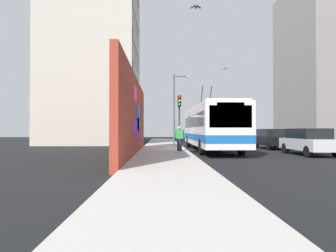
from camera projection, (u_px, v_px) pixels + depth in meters
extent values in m
plane|color=black|center=(185.00, 150.00, 20.19)|extent=(80.00, 80.00, 0.00)
cube|color=#ADA8A0|center=(163.00, 149.00, 20.15)|extent=(48.00, 3.20, 0.15)
cube|color=maroon|center=(134.00, 117.00, 15.92)|extent=(13.56, 0.30, 4.51)
cube|color=#F2338C|center=(135.00, 94.00, 15.09)|extent=(1.79, 0.02, 0.82)
cube|color=#8C19D8|center=(135.00, 127.00, 14.71)|extent=(1.58, 0.02, 0.72)
cube|color=blue|center=(139.00, 119.00, 17.37)|extent=(2.00, 0.02, 1.63)
cube|color=blue|center=(138.00, 123.00, 16.84)|extent=(1.74, 0.02, 0.70)
cube|color=#8C19D8|center=(139.00, 136.00, 17.46)|extent=(0.94, 0.02, 0.93)
cube|color=#B2A899|center=(93.00, 55.00, 30.32)|extent=(9.27, 9.37, 19.52)
cube|color=black|center=(136.00, 104.00, 30.36)|extent=(7.88, 0.04, 1.10)
cube|color=black|center=(136.00, 75.00, 30.41)|extent=(7.88, 0.04, 1.10)
cube|color=black|center=(136.00, 46.00, 30.45)|extent=(7.88, 0.04, 1.10)
cube|color=black|center=(136.00, 17.00, 30.50)|extent=(7.88, 0.04, 1.10)
cube|color=gray|center=(319.00, 64.00, 32.77)|extent=(10.54, 6.79, 18.72)
cube|color=silver|center=(210.00, 127.00, 20.25)|extent=(12.13, 2.60, 2.58)
cube|color=silver|center=(210.00, 108.00, 20.27)|extent=(11.64, 2.39, 0.12)
cube|color=#1959A5|center=(210.00, 137.00, 20.24)|extent=(12.15, 2.62, 0.44)
cube|color=black|center=(231.00, 116.00, 14.22)|extent=(0.04, 2.21, 1.16)
cube|color=black|center=(210.00, 121.00, 20.26)|extent=(11.16, 2.63, 0.82)
cube|color=orange|center=(231.00, 105.00, 14.24)|extent=(0.06, 1.43, 0.28)
cylinder|color=black|center=(210.00, 100.00, 22.11)|extent=(1.43, 0.06, 2.00)
cylinder|color=black|center=(201.00, 100.00, 22.09)|extent=(1.43, 0.06, 2.00)
cylinder|color=black|center=(241.00, 147.00, 16.38)|extent=(1.00, 0.28, 1.00)
cylinder|color=black|center=(202.00, 147.00, 16.32)|extent=(1.00, 0.28, 1.00)
cylinder|color=black|center=(215.00, 141.00, 24.14)|extent=(1.00, 0.28, 1.00)
cylinder|color=black|center=(189.00, 141.00, 24.08)|extent=(1.00, 0.28, 1.00)
cube|color=#B7B7BC|center=(309.00, 144.00, 16.41)|extent=(4.15, 1.79, 0.66)
cube|color=black|center=(308.00, 134.00, 16.50)|extent=(2.49, 1.61, 0.60)
cylinder|color=black|center=(308.00, 152.00, 15.01)|extent=(0.64, 0.22, 0.64)
cylinder|color=black|center=(310.00, 148.00, 17.79)|extent=(0.64, 0.22, 0.64)
cylinder|color=black|center=(285.00, 148.00, 17.75)|extent=(0.64, 0.22, 0.64)
cube|color=black|center=(272.00, 141.00, 21.84)|extent=(4.05, 1.78, 0.66)
cube|color=black|center=(272.00, 133.00, 21.93)|extent=(2.43, 1.60, 0.60)
cylinder|color=black|center=(290.00, 146.00, 20.52)|extent=(0.64, 0.22, 0.64)
cylinder|color=black|center=(269.00, 146.00, 20.48)|extent=(0.64, 0.22, 0.64)
cylinder|color=black|center=(275.00, 144.00, 23.19)|extent=(0.64, 0.22, 0.64)
cylinder|color=black|center=(256.00, 144.00, 23.15)|extent=(0.64, 0.22, 0.64)
cylinder|color=#1E1E2D|center=(181.00, 145.00, 17.67)|extent=(0.14, 0.14, 0.78)
cylinder|color=#1E1E2D|center=(178.00, 145.00, 17.67)|extent=(0.14, 0.14, 0.78)
cube|color=#338C4C|center=(179.00, 134.00, 17.68)|extent=(0.22, 0.46, 0.59)
cylinder|color=#338C4C|center=(184.00, 134.00, 17.69)|extent=(0.09, 0.09, 0.56)
cylinder|color=#338C4C|center=(175.00, 134.00, 17.67)|extent=(0.09, 0.09, 0.56)
sphere|color=tan|center=(179.00, 128.00, 17.68)|extent=(0.21, 0.21, 0.21)
cylinder|color=#2D382D|center=(179.00, 121.00, 21.62)|extent=(0.14, 0.14, 4.05)
cube|color=black|center=(179.00, 101.00, 21.43)|extent=(0.20, 0.28, 0.84)
sphere|color=red|center=(180.00, 97.00, 21.32)|extent=(0.18, 0.18, 0.18)
sphere|color=yellow|center=(180.00, 101.00, 21.32)|extent=(0.18, 0.18, 0.18)
sphere|color=green|center=(180.00, 104.00, 21.31)|extent=(0.18, 0.18, 0.18)
cylinder|color=#4C4C51|center=(174.00, 109.00, 28.17)|extent=(0.18, 0.18, 6.99)
cylinder|color=#4C4C51|center=(181.00, 76.00, 28.24)|extent=(0.10, 1.45, 0.10)
ellipsoid|color=silver|center=(188.00, 77.00, 28.26)|extent=(0.44, 0.28, 0.20)
ellipsoid|color=gray|center=(224.00, 69.00, 20.52)|extent=(0.32, 0.14, 0.12)
cube|color=gray|center=(226.00, 68.00, 20.53)|extent=(0.20, 0.24, 0.18)
cube|color=gray|center=(222.00, 68.00, 20.52)|extent=(0.20, 0.24, 0.18)
ellipsoid|color=#47474C|center=(196.00, 7.00, 14.79)|extent=(0.32, 0.14, 0.12)
cube|color=#47474C|center=(198.00, 7.00, 14.80)|extent=(0.20, 0.26, 0.15)
cube|color=#47474C|center=(193.00, 7.00, 14.79)|extent=(0.20, 0.26, 0.15)
cylinder|color=black|center=(196.00, 152.00, 18.90)|extent=(1.51, 1.51, 0.00)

